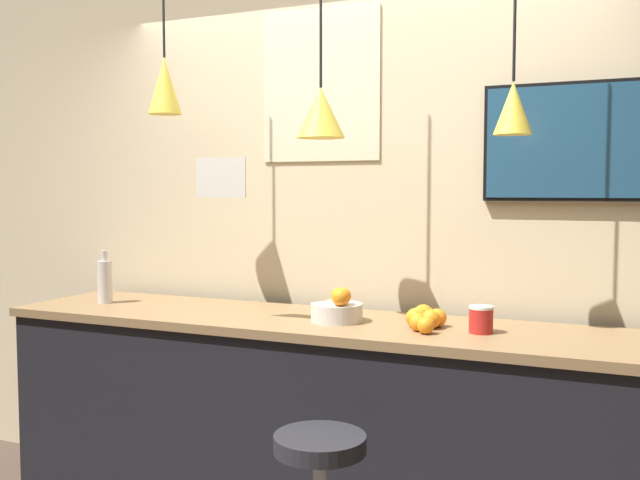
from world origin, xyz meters
TOP-DOWN VIEW (x-y plane):
  - back_wall at (0.00, 1.13)m, footprint 8.00×0.06m
  - service_counter at (0.00, 0.69)m, footprint 2.99×0.65m
  - fruit_bowl at (0.09, 0.67)m, footprint 0.22×0.22m
  - orange_pile at (0.47, 0.70)m, footprint 0.16×0.26m
  - juice_bottle at (-1.17, 0.68)m, footprint 0.07×0.07m
  - spread_jar at (0.71, 0.68)m, footprint 0.10×0.10m
  - pendant_lamp_left at (-0.81, 0.70)m, footprint 0.16×0.16m
  - pendant_lamp_middle at (0.00, 0.70)m, footprint 0.21×0.21m
  - pendant_lamp_right at (0.81, 0.70)m, footprint 0.15×0.15m
  - mounted_tv at (1.00, 1.08)m, footprint 0.74×0.04m
  - hanging_menu_board at (-0.35, 0.45)m, footprint 0.24×0.01m
  - wall_poster at (-0.17, 1.09)m, footprint 0.62×0.01m

SIDE VIEW (x-z plane):
  - service_counter at x=0.00m, z-range 0.00..1.03m
  - orange_pile at x=0.47m, z-range 1.02..1.11m
  - spread_jar at x=0.71m, z-range 1.02..1.13m
  - fruit_bowl at x=0.09m, z-range 1.00..1.16m
  - juice_bottle at x=-1.17m, z-range 1.00..1.27m
  - back_wall at x=0.00m, z-range 0.00..2.90m
  - hanging_menu_board at x=-0.35m, z-range 1.56..1.73m
  - mounted_tv at x=1.00m, z-range 1.54..2.05m
  - pendant_lamp_right at x=0.81m, z-range 1.42..2.42m
  - pendant_lamp_middle at x=0.00m, z-range 1.44..2.42m
  - pendant_lamp_left at x=-0.81m, z-range 1.67..2.52m
  - wall_poster at x=-0.17m, z-range 1.73..2.47m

